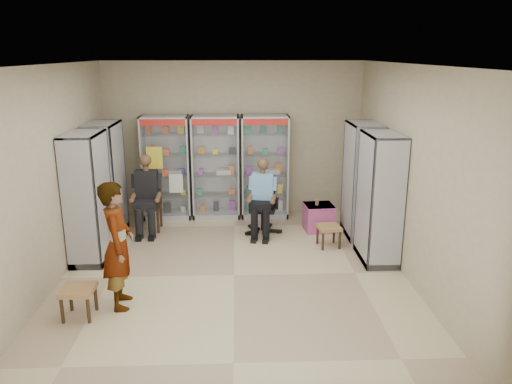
{
  "coord_description": "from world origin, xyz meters",
  "views": [
    {
      "loc": [
        0.06,
        -6.72,
        3.16
      ],
      "look_at": [
        0.35,
        0.7,
        1.07
      ],
      "focal_mm": 35.0,
      "sensor_mm": 36.0,
      "label": 1
    }
  ],
  "objects_px": {
    "seated_shopkeeper": "(263,199)",
    "cabinet_right_far": "(362,181)",
    "cabinet_back_right": "(265,167)",
    "cabinet_right_near": "(379,199)",
    "office_chair": "(263,206)",
    "pink_trunk": "(319,217)",
    "wooden_chair": "(149,205)",
    "woven_stool_a": "(329,236)",
    "cabinet_back_left": "(167,168)",
    "cabinet_left_far": "(106,180)",
    "woven_stool_b": "(79,302)",
    "cabinet_left_near": "(88,198)",
    "cabinet_back_mid": "(216,167)",
    "standing_man": "(118,245)"
  },
  "relations": [
    {
      "from": "cabinet_back_left",
      "to": "cabinet_back_right",
      "type": "xyz_separation_m",
      "value": [
        1.9,
        0.0,
        0.0
      ]
    },
    {
      "from": "cabinet_back_left",
      "to": "woven_stool_a",
      "type": "height_order",
      "value": "cabinet_back_left"
    },
    {
      "from": "cabinet_back_left",
      "to": "cabinet_back_right",
      "type": "distance_m",
      "value": 1.9
    },
    {
      "from": "cabinet_left_near",
      "to": "woven_stool_a",
      "type": "relative_size",
      "value": 5.48
    },
    {
      "from": "cabinet_back_left",
      "to": "woven_stool_b",
      "type": "xyz_separation_m",
      "value": [
        -0.6,
        -3.84,
        -0.8
      ]
    },
    {
      "from": "cabinet_back_right",
      "to": "pink_trunk",
      "type": "height_order",
      "value": "cabinet_back_right"
    },
    {
      "from": "cabinet_left_far",
      "to": "woven_stool_a",
      "type": "xyz_separation_m",
      "value": [
        3.81,
        -0.73,
        -0.82
      ]
    },
    {
      "from": "cabinet_right_far",
      "to": "seated_shopkeeper",
      "type": "distance_m",
      "value": 1.76
    },
    {
      "from": "cabinet_back_right",
      "to": "seated_shopkeeper",
      "type": "xyz_separation_m",
      "value": [
        -0.09,
        -1.01,
        -0.35
      ]
    },
    {
      "from": "cabinet_back_mid",
      "to": "cabinet_right_near",
      "type": "distance_m",
      "value": 3.41
    },
    {
      "from": "cabinet_right_near",
      "to": "office_chair",
      "type": "height_order",
      "value": "cabinet_right_near"
    },
    {
      "from": "cabinet_back_mid",
      "to": "cabinet_left_near",
      "type": "distance_m",
      "value": 2.77
    },
    {
      "from": "cabinet_back_left",
      "to": "cabinet_right_far",
      "type": "bearing_deg",
      "value": -17.75
    },
    {
      "from": "cabinet_left_near",
      "to": "wooden_chair",
      "type": "bearing_deg",
      "value": 152.39
    },
    {
      "from": "cabinet_right_near",
      "to": "pink_trunk",
      "type": "relative_size",
      "value": 3.96
    },
    {
      "from": "cabinet_left_far",
      "to": "office_chair",
      "type": "relative_size",
      "value": 1.96
    },
    {
      "from": "wooden_chair",
      "to": "pink_trunk",
      "type": "relative_size",
      "value": 1.86
    },
    {
      "from": "woven_stool_a",
      "to": "wooden_chair",
      "type": "bearing_deg",
      "value": 163.38
    },
    {
      "from": "cabinet_back_left",
      "to": "cabinet_left_far",
      "type": "xyz_separation_m",
      "value": [
        -0.93,
        -0.93,
        0.0
      ]
    },
    {
      "from": "cabinet_right_far",
      "to": "cabinet_left_far",
      "type": "relative_size",
      "value": 1.0
    },
    {
      "from": "wooden_chair",
      "to": "cabinet_back_left",
      "type": "bearing_deg",
      "value": 71.1
    },
    {
      "from": "cabinet_right_near",
      "to": "seated_shopkeeper",
      "type": "bearing_deg",
      "value": 54.55
    },
    {
      "from": "wooden_chair",
      "to": "cabinet_left_near",
      "type": "bearing_deg",
      "value": -117.61
    },
    {
      "from": "cabinet_right_far",
      "to": "cabinet_left_far",
      "type": "bearing_deg",
      "value": 87.43
    },
    {
      "from": "cabinet_left_far",
      "to": "cabinet_left_near",
      "type": "distance_m",
      "value": 1.1
    },
    {
      "from": "cabinet_back_right",
      "to": "office_chair",
      "type": "bearing_deg",
      "value": -95.22
    },
    {
      "from": "seated_shopkeeper",
      "to": "cabinet_right_far",
      "type": "bearing_deg",
      "value": 6.22
    },
    {
      "from": "cabinet_back_mid",
      "to": "woven_stool_a",
      "type": "height_order",
      "value": "cabinet_back_mid"
    },
    {
      "from": "cabinet_back_left",
      "to": "seated_shopkeeper",
      "type": "height_order",
      "value": "cabinet_back_left"
    },
    {
      "from": "cabinet_right_far",
      "to": "standing_man",
      "type": "relative_size",
      "value": 1.21
    },
    {
      "from": "cabinet_back_mid",
      "to": "cabinet_left_far",
      "type": "height_order",
      "value": "same"
    },
    {
      "from": "woven_stool_b",
      "to": "pink_trunk",
      "type": "bearing_deg",
      "value": 40.8
    },
    {
      "from": "cabinet_right_near",
      "to": "woven_stool_a",
      "type": "xyz_separation_m",
      "value": [
        -0.65,
        0.57,
        -0.82
      ]
    },
    {
      "from": "cabinet_left_far",
      "to": "standing_man",
      "type": "relative_size",
      "value": 1.21
    },
    {
      "from": "cabinet_left_far",
      "to": "cabinet_back_left",
      "type": "bearing_deg",
      "value": 135.0
    },
    {
      "from": "standing_man",
      "to": "woven_stool_b",
      "type": "bearing_deg",
      "value": 114.58
    },
    {
      "from": "seated_shopkeeper",
      "to": "pink_trunk",
      "type": "xyz_separation_m",
      "value": [
        1.03,
        0.14,
        -0.41
      ]
    },
    {
      "from": "seated_shopkeeper",
      "to": "standing_man",
      "type": "xyz_separation_m",
      "value": [
        -1.96,
        -2.55,
        0.18
      ]
    },
    {
      "from": "wooden_chair",
      "to": "woven_stool_a",
      "type": "xyz_separation_m",
      "value": [
        3.13,
        -0.93,
        -0.29
      ]
    },
    {
      "from": "cabinet_left_near",
      "to": "woven_stool_b",
      "type": "distance_m",
      "value": 2.01
    },
    {
      "from": "cabinet_right_near",
      "to": "office_chair",
      "type": "xyz_separation_m",
      "value": [
        -1.72,
        1.27,
        -0.49
      ]
    },
    {
      "from": "cabinet_right_far",
      "to": "cabinet_left_far",
      "type": "xyz_separation_m",
      "value": [
        -4.46,
        0.2,
        0.0
      ]
    },
    {
      "from": "seated_shopkeeper",
      "to": "pink_trunk",
      "type": "relative_size",
      "value": 2.57
    },
    {
      "from": "cabinet_back_mid",
      "to": "cabinet_right_far",
      "type": "distance_m",
      "value": 2.82
    },
    {
      "from": "cabinet_back_right",
      "to": "woven_stool_a",
      "type": "bearing_deg",
      "value": -59.47
    },
    {
      "from": "cabinet_right_far",
      "to": "wooden_chair",
      "type": "bearing_deg",
      "value": 83.96
    },
    {
      "from": "cabinet_left_near",
      "to": "wooden_chair",
      "type": "xyz_separation_m",
      "value": [
        0.68,
        1.3,
        -0.53
      ]
    },
    {
      "from": "cabinet_back_mid",
      "to": "cabinet_back_left",
      "type": "bearing_deg",
      "value": 180.0
    },
    {
      "from": "cabinet_back_left",
      "to": "wooden_chair",
      "type": "relative_size",
      "value": 2.13
    },
    {
      "from": "woven_stool_b",
      "to": "cabinet_left_near",
      "type": "bearing_deg",
      "value": 100.34
    }
  ]
}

